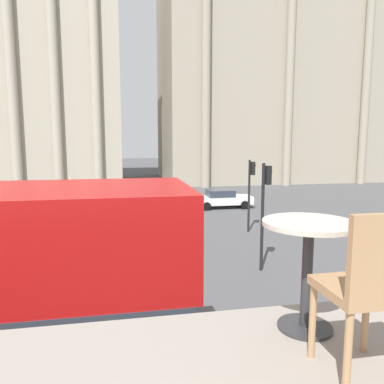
% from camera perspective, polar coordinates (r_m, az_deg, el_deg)
% --- Properties ---
extents(cafe_dining_table, '(0.60, 0.60, 0.73)m').
position_cam_1_polar(cafe_dining_table, '(2.57, 17.27, -8.53)').
color(cafe_dining_table, '#2D2D30').
rests_on(cafe_dining_table, cafe_floor_slab).
extents(cafe_chair_0, '(0.40, 0.40, 0.91)m').
position_cam_1_polar(cafe_chair_0, '(2.15, 25.43, -12.72)').
color(cafe_chair_0, '#A87F56').
rests_on(cafe_chair_0, cafe_floor_slab).
extents(plaza_building_left, '(24.10, 13.16, 24.02)m').
position_cam_1_polar(plaza_building_left, '(46.50, -26.16, 15.90)').
color(plaza_building_left, '#B2A893').
rests_on(plaza_building_left, ground_plane).
extents(plaza_building_right, '(34.56, 16.52, 26.31)m').
position_cam_1_polar(plaza_building_right, '(51.85, 15.48, 16.80)').
color(plaza_building_right, '#A39984').
rests_on(plaza_building_right, ground_plane).
extents(traffic_light_near, '(0.42, 0.24, 4.10)m').
position_cam_1_polar(traffic_light_near, '(14.23, 11.00, -1.43)').
color(traffic_light_near, black).
rests_on(traffic_light_near, ground_plane).
extents(traffic_light_mid, '(0.42, 0.24, 3.89)m').
position_cam_1_polar(traffic_light_mid, '(20.24, 8.91, 1.03)').
color(traffic_light_mid, black).
rests_on(traffic_light_mid, ground_plane).
extents(car_white, '(4.20, 1.93, 1.35)m').
position_cam_1_polar(car_white, '(27.46, 4.61, -0.96)').
color(car_white, black).
rests_on(car_white, ground_plane).
extents(pedestrian_black, '(0.32, 0.32, 1.61)m').
position_cam_1_polar(pedestrian_black, '(16.16, -6.65, -6.52)').
color(pedestrian_black, '#282B33').
rests_on(pedestrian_black, ground_plane).
extents(pedestrian_olive, '(0.32, 0.32, 1.82)m').
position_cam_1_polar(pedestrian_olive, '(17.02, -0.68, -5.25)').
color(pedestrian_olive, '#282B33').
rests_on(pedestrian_olive, ground_plane).
extents(pedestrian_red, '(0.32, 0.32, 1.74)m').
position_cam_1_polar(pedestrian_red, '(33.03, -18.03, 0.72)').
color(pedestrian_red, '#282B33').
rests_on(pedestrian_red, ground_plane).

